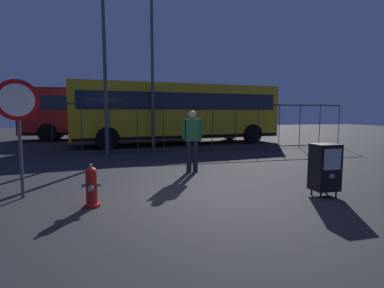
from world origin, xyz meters
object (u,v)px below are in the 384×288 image
object	(u,v)px
pedestrian	(192,138)
street_light_near_right	(152,44)
fire_hydrant	(91,187)
street_light_near_left	(104,44)
bus_near	(178,111)
bus_far	(116,111)
stop_sign	(18,114)
newspaper_box_primary	(325,167)

from	to	relation	value
pedestrian	street_light_near_right	size ratio (longest dim) A/B	0.21
fire_hydrant	street_light_near_left	distance (m)	7.71
bus_near	fire_hydrant	bearing A→B (deg)	-116.99
bus_far	stop_sign	bearing A→B (deg)	-95.83
pedestrian	street_light_near_left	world-z (taller)	street_light_near_left
stop_sign	street_light_near_right	xyz separation A→B (m)	(3.40, 7.37, 3.00)
fire_hydrant	newspaper_box_primary	size ratio (longest dim) A/B	0.73
pedestrian	bus_near	size ratio (longest dim) A/B	0.16
stop_sign	bus_near	size ratio (longest dim) A/B	0.21
newspaper_box_primary	pedestrian	size ratio (longest dim) A/B	0.61
newspaper_box_primary	stop_sign	world-z (taller)	stop_sign
bus_far	bus_near	bearing A→B (deg)	-49.42
stop_sign	pedestrian	size ratio (longest dim) A/B	1.34
bus_far	street_light_near_left	bearing A→B (deg)	-91.08
newspaper_box_primary	stop_sign	distance (m)	5.88
fire_hydrant	bus_near	world-z (taller)	bus_near
stop_sign	pedestrian	world-z (taller)	stop_sign
fire_hydrant	street_light_near_right	bearing A→B (deg)	75.79
newspaper_box_primary	bus_far	bearing A→B (deg)	104.93
pedestrian	bus_near	bearing A→B (deg)	81.15
fire_hydrant	pedestrian	size ratio (longest dim) A/B	0.45
street_light_near_left	fire_hydrant	bearing A→B (deg)	-90.98
street_light_near_left	street_light_near_right	distance (m)	2.55
newspaper_box_primary	bus_near	xyz separation A→B (m)	(-0.74, 10.36, 1.14)
newspaper_box_primary	bus_far	world-z (taller)	bus_far
stop_sign	bus_near	world-z (taller)	bus_near
stop_sign	street_light_near_left	distance (m)	6.51
bus_near	bus_far	world-z (taller)	same
street_light_near_left	pedestrian	bearing A→B (deg)	-60.96
stop_sign	street_light_near_right	world-z (taller)	street_light_near_right
fire_hydrant	pedestrian	bearing A→B (deg)	45.95
pedestrian	bus_near	xyz separation A→B (m)	(1.16, 7.44, 0.76)
bus_far	street_light_near_left	size ratio (longest dim) A/B	1.47
bus_near	pedestrian	bearing A→B (deg)	-106.00
street_light_near_left	street_light_near_right	world-z (taller)	street_light_near_right
street_light_near_left	street_light_near_right	xyz separation A→B (m)	(1.98, 1.56, 0.43)
stop_sign	bus_far	size ratio (longest dim) A/B	0.21
fire_hydrant	stop_sign	world-z (taller)	stop_sign
fire_hydrant	street_light_near_right	world-z (taller)	street_light_near_right
bus_far	street_light_near_left	xyz separation A→B (m)	(-0.42, -7.13, 2.47)
fire_hydrant	pedestrian	distance (m)	3.55
stop_sign	fire_hydrant	bearing A→B (deg)	-33.87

